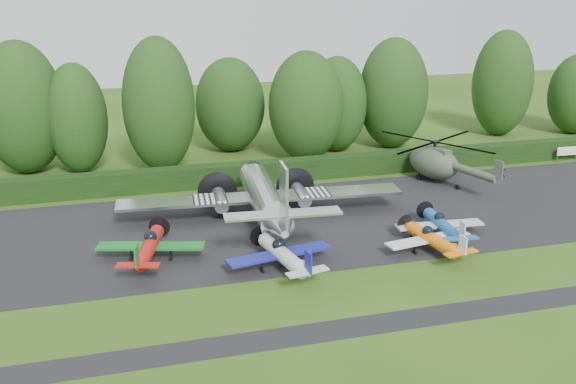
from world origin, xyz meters
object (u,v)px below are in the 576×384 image
object	(u,v)px
light_plane_orange	(432,239)
helicopter	(434,160)
sign_board	(569,152)
light_plane_red	(149,246)
light_plane_white	(283,254)
light_plane_blue	(442,225)
transport_plane	(265,198)

from	to	relation	value
light_plane_orange	helicopter	world-z (taller)	helicopter
light_plane_orange	sign_board	bearing A→B (deg)	44.58
sign_board	light_plane_red	bearing A→B (deg)	-165.52
light_plane_white	light_plane_blue	distance (m)	12.89
light_plane_red	sign_board	distance (m)	45.93
light_plane_white	sign_board	world-z (taller)	light_plane_white
helicopter	sign_board	size ratio (longest dim) A/B	4.98
light_plane_blue	sign_board	bearing A→B (deg)	29.14
light_plane_red	transport_plane	bearing A→B (deg)	14.39
light_plane_blue	helicopter	size ratio (longest dim) A/B	0.49
light_plane_red	light_plane_white	size ratio (longest dim) A/B	1.00
light_plane_white	helicopter	xyz separation A→B (m)	(18.67, 15.08, 0.93)
light_plane_blue	helicopter	distance (m)	14.22
light_plane_orange	helicopter	size ratio (longest dim) A/B	0.48
transport_plane	light_plane_orange	distance (m)	13.21
light_plane_white	light_plane_orange	world-z (taller)	light_plane_white
helicopter	light_plane_orange	bearing A→B (deg)	-102.14
transport_plane	light_plane_red	world-z (taller)	transport_plane
transport_plane	sign_board	xyz separation A→B (m)	(34.58, 8.67, -0.95)
sign_board	transport_plane	bearing A→B (deg)	-168.99
transport_plane	light_plane_red	xyz separation A→B (m)	(-9.21, -5.18, -0.87)
light_plane_white	sign_board	xyz separation A→B (m)	(35.47, 17.43, -0.08)
light_plane_white	light_plane_blue	bearing A→B (deg)	20.96
light_plane_white	sign_board	bearing A→B (deg)	37.21
light_plane_red	light_plane_orange	world-z (taller)	light_plane_red
sign_board	light_plane_orange	bearing A→B (deg)	-147.90
light_plane_red	sign_board	xyz separation A→B (m)	(43.79, 13.85, -0.08)
light_plane_blue	sign_board	xyz separation A→B (m)	(22.78, 15.21, 0.03)
transport_plane	light_plane_orange	size ratio (longest dim) A/B	3.33
transport_plane	sign_board	size ratio (longest dim) A/B	8.00
light_plane_blue	sign_board	world-z (taller)	light_plane_blue
transport_plane	light_plane_blue	world-z (taller)	transport_plane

